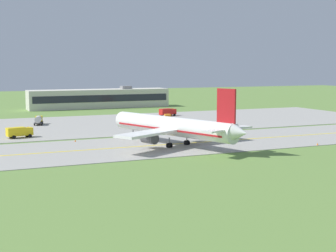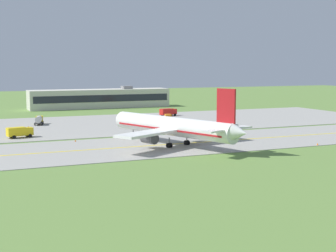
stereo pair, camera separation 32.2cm
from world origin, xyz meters
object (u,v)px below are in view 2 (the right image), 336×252
(service_truck_fuel, at_px, (20,132))
(service_truck_pushback, at_px, (164,118))
(service_truck_baggage, at_px, (39,120))
(airplane_lead, at_px, (173,127))
(service_truck_catering, at_px, (168,112))

(service_truck_fuel, height_order, service_truck_pushback, service_truck_fuel)
(service_truck_baggage, bearing_deg, airplane_lead, -67.17)
(service_truck_catering, bearing_deg, service_truck_baggage, -169.61)
(service_truck_fuel, bearing_deg, service_truck_catering, 32.14)
(service_truck_fuel, bearing_deg, service_truck_pushback, 21.37)
(airplane_lead, relative_size, service_truck_pushback, 5.73)
(service_truck_baggage, bearing_deg, service_truck_catering, 10.39)
(service_truck_baggage, xyz_separation_m, service_truck_fuel, (-8.14, -24.72, -0.00))
(service_truck_catering, height_order, service_truck_pushback, service_truck_catering)
(service_truck_fuel, bearing_deg, airplane_lead, -40.42)
(service_truck_baggage, distance_m, service_truck_pushback, 36.87)
(service_truck_fuel, bearing_deg, service_truck_baggage, 71.77)
(airplane_lead, bearing_deg, service_truck_pushback, 69.91)
(service_truck_baggage, height_order, service_truck_catering, service_truck_baggage)
(service_truck_catering, relative_size, service_truck_pushback, 0.95)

